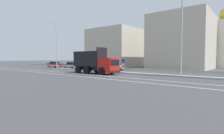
% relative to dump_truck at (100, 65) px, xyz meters
% --- Properties ---
extents(ground_plane, '(320.00, 320.00, 0.00)m').
position_rel_dump_truck_xyz_m(ground_plane, '(3.06, 1.43, -1.28)').
color(ground_plane, '#424244').
extents(lane_strip_0, '(64.25, 0.16, 0.01)m').
position_rel_dump_truck_xyz_m(lane_strip_0, '(-0.82, -1.85, -1.27)').
color(lane_strip_0, silver).
rests_on(lane_strip_0, ground_plane).
extents(lane_strip_1, '(64.25, 0.16, 0.01)m').
position_rel_dump_truck_xyz_m(lane_strip_1, '(-0.82, -4.24, -1.27)').
color(lane_strip_1, silver).
rests_on(lane_strip_1, ground_plane).
extents(median_island, '(35.33, 1.10, 0.18)m').
position_rel_dump_truck_xyz_m(median_island, '(3.06, 3.06, -1.19)').
color(median_island, gray).
rests_on(median_island, ground_plane).
extents(median_guardrail, '(64.25, 0.09, 0.78)m').
position_rel_dump_truck_xyz_m(median_guardrail, '(3.06, 4.43, -0.71)').
color(median_guardrail, '#9EA0A5').
rests_on(median_guardrail, ground_plane).
extents(dump_truck, '(7.13, 2.98, 3.79)m').
position_rel_dump_truck_xyz_m(dump_truck, '(0.00, 0.00, 0.00)').
color(dump_truck, red).
rests_on(dump_truck, ground_plane).
extents(median_road_sign, '(0.79, 0.16, 2.25)m').
position_rel_dump_truck_xyz_m(median_road_sign, '(1.98, 3.06, -0.07)').
color(median_road_sign, white).
rests_on(median_road_sign, ground_plane).
extents(street_lamp_0, '(0.71, 1.95, 9.85)m').
position_rel_dump_truck_xyz_m(street_lamp_0, '(-15.23, 3.00, 4.11)').
color(street_lamp_0, '#ADADB2').
rests_on(street_lamp_0, ground_plane).
extents(street_lamp_1, '(0.71, 2.74, 10.46)m').
position_rel_dump_truck_xyz_m(street_lamp_1, '(10.48, 2.81, 4.51)').
color(street_lamp_1, '#ADADB2').
rests_on(street_lamp_1, ground_plane).
extents(parked_car_0, '(4.53, 1.93, 1.43)m').
position_rel_dump_truck_xyz_m(parked_car_0, '(-21.51, 6.68, -0.54)').
color(parked_car_0, maroon).
rests_on(parked_car_0, ground_plane).
extents(parked_car_1, '(4.06, 2.12, 1.43)m').
position_rel_dump_truck_xyz_m(parked_car_1, '(-15.07, 6.86, -0.56)').
color(parked_car_1, '#335B33').
rests_on(parked_car_1, ground_plane).
extents(parked_car_2, '(4.40, 2.13, 1.48)m').
position_rel_dump_truck_xyz_m(parked_car_2, '(-9.34, 6.64, -0.52)').
color(parked_car_2, gray).
rests_on(parked_car_2, ground_plane).
extents(parked_car_3, '(4.70, 2.16, 1.48)m').
position_rel_dump_truck_xyz_m(parked_car_3, '(-3.62, 7.31, -0.54)').
color(parked_car_3, gray).
rests_on(parked_car_3, ground_plane).
extents(background_building_0, '(12.74, 14.27, 10.25)m').
position_rel_dump_truck_xyz_m(background_building_0, '(-13.05, 21.93, 3.85)').
color(background_building_0, beige).
rests_on(background_building_0, ground_plane).
extents(background_building_1, '(11.47, 13.83, 11.38)m').
position_rel_dump_truck_xyz_m(background_building_1, '(5.18, 21.18, 4.41)').
color(background_building_1, beige).
rests_on(background_building_1, ground_plane).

